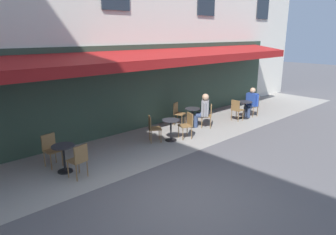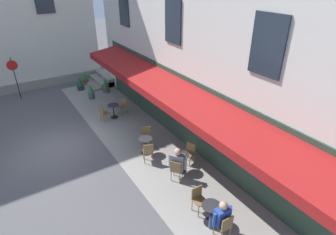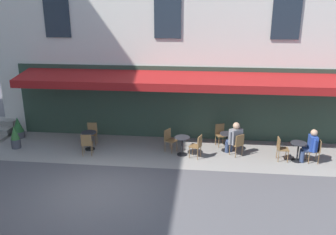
{
  "view_description": "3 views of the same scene",
  "coord_description": "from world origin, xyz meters",
  "px_view_note": "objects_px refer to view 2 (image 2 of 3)",
  "views": [
    {
      "loc": [
        4.5,
        4.19,
        3.59
      ],
      "look_at": [
        -2.19,
        -2.96,
        0.9
      ],
      "focal_mm": 32.73,
      "sensor_mm": 36.0,
      "label": 1
    },
    {
      "loc": [
        -11.21,
        1.39,
        7.02
      ],
      "look_at": [
        -2.46,
        -4.22,
        1.44
      ],
      "focal_mm": 29.42,
      "sensor_mm": 36.0,
      "label": 2
    },
    {
      "loc": [
        -3.28,
        9.36,
        5.54
      ],
      "look_at": [
        -1.74,
        -4.42,
        1.1
      ],
      "focal_mm": 36.64,
      "sensor_mm": 36.0,
      "label": 3
    }
  ],
  "objects_px": {
    "cafe_chair_wicker_facing_street": "(190,151)",
    "potted_plant_mid_terrace": "(91,91)",
    "cafe_table_near_entrance": "(181,160)",
    "cafe_chair_wicker_corner_right": "(146,135)",
    "seated_patron_in_blue": "(220,216)",
    "seated_companion_in_grey": "(178,162)",
    "potted_plant_under_sign": "(86,78)",
    "potted_plant_entrance_left": "(80,84)",
    "cafe_table_streetside": "(114,109)",
    "cafe_table_far_end": "(146,144)",
    "potted_plant_by_steps": "(106,85)",
    "cafe_chair_wicker_corner_left": "(103,112)",
    "cafe_chair_wicker_kerbside": "(176,169)",
    "cafe_chair_wicker_back_row": "(148,151)",
    "cafe_chair_wicker_near_door": "(225,225)",
    "cafe_chair_wicker_under_awning": "(198,197)",
    "no_parking_sign": "(14,71)",
    "cafe_chair_wicker_by_window": "(124,105)"
  },
  "relations": [
    {
      "from": "potted_plant_mid_terrace",
      "to": "seated_companion_in_grey",
      "type": "bearing_deg",
      "value": -177.79
    },
    {
      "from": "cafe_chair_wicker_facing_street",
      "to": "seated_patron_in_blue",
      "type": "xyz_separation_m",
      "value": [
        -3.26,
        1.32,
        0.15
      ]
    },
    {
      "from": "cafe_chair_wicker_corner_left",
      "to": "potted_plant_entrance_left",
      "type": "bearing_deg",
      "value": -3.54
    },
    {
      "from": "potted_plant_entrance_left",
      "to": "cafe_chair_wicker_facing_street",
      "type": "bearing_deg",
      "value": -172.3
    },
    {
      "from": "cafe_chair_wicker_back_row",
      "to": "cafe_chair_wicker_corner_right",
      "type": "height_order",
      "value": "same"
    },
    {
      "from": "cafe_chair_wicker_corner_right",
      "to": "seated_companion_in_grey",
      "type": "distance_m",
      "value": 2.57
    },
    {
      "from": "cafe_chair_wicker_facing_street",
      "to": "potted_plant_mid_terrace",
      "type": "height_order",
      "value": "potted_plant_mid_terrace"
    },
    {
      "from": "cafe_chair_wicker_kerbside",
      "to": "seated_patron_in_blue",
      "type": "distance_m",
      "value": 2.65
    },
    {
      "from": "cafe_table_near_entrance",
      "to": "cafe_chair_wicker_corner_right",
      "type": "bearing_deg",
      "value": 7.04
    },
    {
      "from": "seated_patron_in_blue",
      "to": "seated_companion_in_grey",
      "type": "xyz_separation_m",
      "value": [
        2.77,
        -0.41,
        0.02
      ]
    },
    {
      "from": "cafe_chair_wicker_kerbside",
      "to": "cafe_table_streetside",
      "type": "xyz_separation_m",
      "value": [
        5.96,
        -0.02,
        -0.06
      ]
    },
    {
      "from": "cafe_chair_wicker_by_window",
      "to": "seated_patron_in_blue",
      "type": "relative_size",
      "value": 0.7
    },
    {
      "from": "cafe_table_far_end",
      "to": "seated_companion_in_grey",
      "type": "relative_size",
      "value": 0.56
    },
    {
      "from": "cafe_table_far_end",
      "to": "potted_plant_under_sign",
      "type": "distance_m",
      "value": 9.53
    },
    {
      "from": "no_parking_sign",
      "to": "potted_plant_mid_terrace",
      "type": "height_order",
      "value": "no_parking_sign"
    },
    {
      "from": "cafe_chair_wicker_by_window",
      "to": "cafe_table_near_entrance",
      "type": "bearing_deg",
      "value": 178.51
    },
    {
      "from": "seated_patron_in_blue",
      "to": "cafe_chair_wicker_facing_street",
      "type": "bearing_deg",
      "value": -22.07
    },
    {
      "from": "cafe_table_streetside",
      "to": "potted_plant_under_sign",
      "type": "bearing_deg",
      "value": -3.18
    },
    {
      "from": "cafe_table_far_end",
      "to": "potted_plant_by_steps",
      "type": "bearing_deg",
      "value": -8.44
    },
    {
      "from": "cafe_chair_wicker_facing_street",
      "to": "seated_companion_in_grey",
      "type": "distance_m",
      "value": 1.05
    },
    {
      "from": "seated_patron_in_blue",
      "to": "cafe_table_near_entrance",
      "type": "bearing_deg",
      "value": -13.7
    },
    {
      "from": "potted_plant_under_sign",
      "to": "seated_companion_in_grey",
      "type": "bearing_deg",
      "value": 179.18
    },
    {
      "from": "cafe_table_near_entrance",
      "to": "cafe_chair_wicker_corner_left",
      "type": "relative_size",
      "value": 0.82
    },
    {
      "from": "cafe_chair_wicker_back_row",
      "to": "seated_companion_in_grey",
      "type": "bearing_deg",
      "value": -160.84
    },
    {
      "from": "cafe_chair_wicker_near_door",
      "to": "potted_plant_mid_terrace",
      "type": "height_order",
      "value": "potted_plant_mid_terrace"
    },
    {
      "from": "potted_plant_under_sign",
      "to": "potted_plant_entrance_left",
      "type": "bearing_deg",
      "value": 143.69
    },
    {
      "from": "cafe_chair_wicker_facing_street",
      "to": "cafe_table_streetside",
      "type": "distance_m",
      "value": 5.44
    },
    {
      "from": "cafe_chair_wicker_back_row",
      "to": "potted_plant_by_steps",
      "type": "bearing_deg",
      "value": -9.3
    },
    {
      "from": "cafe_chair_wicker_facing_street",
      "to": "cafe_chair_wicker_by_window",
      "type": "distance_m",
      "value": 5.43
    },
    {
      "from": "cafe_chair_wicker_near_door",
      "to": "cafe_chair_wicker_under_awning",
      "type": "xyz_separation_m",
      "value": [
        1.26,
        -0.04,
        0.0
      ]
    },
    {
      "from": "cafe_table_streetside",
      "to": "potted_plant_by_steps",
      "type": "bearing_deg",
      "value": -15.07
    },
    {
      "from": "cafe_table_streetside",
      "to": "cafe_table_far_end",
      "type": "relative_size",
      "value": 1.0
    },
    {
      "from": "cafe_table_streetside",
      "to": "potted_plant_mid_terrace",
      "type": "distance_m",
      "value": 3.09
    },
    {
      "from": "potted_plant_by_steps",
      "to": "potted_plant_mid_terrace",
      "type": "bearing_deg",
      "value": 113.73
    },
    {
      "from": "cafe_chair_wicker_kerbside",
      "to": "potted_plant_by_steps",
      "type": "relative_size",
      "value": 0.96
    },
    {
      "from": "cafe_chair_wicker_kerbside",
      "to": "seated_companion_in_grey",
      "type": "xyz_separation_m",
      "value": [
        0.13,
        -0.17,
        0.17
      ]
    },
    {
      "from": "cafe_table_streetside",
      "to": "cafe_chair_wicker_corner_right",
      "type": "bearing_deg",
      "value": -176.58
    },
    {
      "from": "cafe_chair_wicker_near_door",
      "to": "potted_plant_by_steps",
      "type": "bearing_deg",
      "value": -5.69
    },
    {
      "from": "cafe_chair_wicker_back_row",
      "to": "potted_plant_under_sign",
      "type": "relative_size",
      "value": 1.09
    },
    {
      "from": "cafe_table_streetside",
      "to": "cafe_table_far_end",
      "type": "height_order",
      "value": "same"
    },
    {
      "from": "no_parking_sign",
      "to": "potted_plant_entrance_left",
      "type": "height_order",
      "value": "no_parking_sign"
    },
    {
      "from": "cafe_table_streetside",
      "to": "cafe_chair_wicker_back_row",
      "type": "bearing_deg",
      "value": 175.55
    },
    {
      "from": "potted_plant_under_sign",
      "to": "cafe_chair_wicker_back_row",
      "type": "bearing_deg",
      "value": 176.27
    },
    {
      "from": "cafe_chair_wicker_back_row",
      "to": "cafe_chair_wicker_corner_right",
      "type": "bearing_deg",
      "value": -25.29
    },
    {
      "from": "cafe_chair_wicker_corner_left",
      "to": "no_parking_sign",
      "type": "height_order",
      "value": "no_parking_sign"
    },
    {
      "from": "potted_plant_entrance_left",
      "to": "cafe_chair_wicker_under_awning",
      "type": "bearing_deg",
      "value": -179.62
    },
    {
      "from": "cafe_chair_wicker_kerbside",
      "to": "cafe_chair_wicker_by_window",
      "type": "bearing_deg",
      "value": -6.08
    },
    {
      "from": "cafe_table_near_entrance",
      "to": "seated_companion_in_grey",
      "type": "xyz_separation_m",
      "value": [
        -0.26,
        0.33,
        0.23
      ]
    },
    {
      "from": "cafe_table_near_entrance",
      "to": "potted_plant_entrance_left",
      "type": "bearing_deg",
      "value": 4.35
    },
    {
      "from": "cafe_chair_wicker_corner_left",
      "to": "seated_patron_in_blue",
      "type": "height_order",
      "value": "seated_patron_in_blue"
    }
  ]
}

